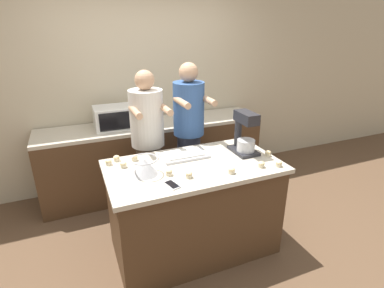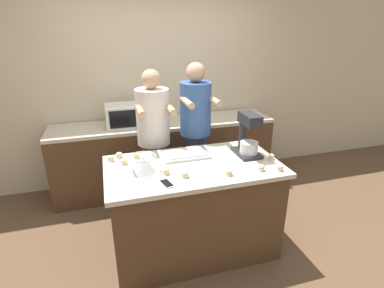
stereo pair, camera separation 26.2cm
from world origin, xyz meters
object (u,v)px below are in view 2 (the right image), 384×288
at_px(microwave_oven, 128,115).
at_px(cupcake_1, 119,155).
at_px(person_left, 154,144).
at_px(stand_mixer, 248,137).
at_px(baking_tray, 186,155).
at_px(cupcake_0, 124,161).
at_px(cupcake_2, 166,171).
at_px(mixing_bowl, 143,164).
at_px(cupcake_9, 261,168).
at_px(cupcake_4, 271,157).
at_px(cupcake_3, 136,155).
at_px(cell_phone, 167,184).
at_px(cupcake_7, 229,172).
at_px(cupcake_8, 280,168).
at_px(person_right, 195,137).
at_px(cupcake_5, 185,174).
at_px(cupcake_6, 111,158).

bearing_deg(microwave_oven, cupcake_1, -100.64).
xyz_separation_m(person_left, cupcake_1, (-0.38, -0.34, 0.07)).
height_order(stand_mixer, cupcake_1, stand_mixer).
height_order(baking_tray, cupcake_0, cupcake_0).
bearing_deg(cupcake_2, person_left, 87.59).
relative_size(mixing_bowl, cupcake_9, 4.12).
distance_m(microwave_oven, cupcake_4, 1.81).
bearing_deg(baking_tray, cupcake_3, 168.30).
relative_size(microwave_oven, cupcake_2, 9.56).
xyz_separation_m(cupcake_0, cupcake_2, (0.32, -0.29, 0.00)).
height_order(cell_phone, cupcake_7, cupcake_7).
xyz_separation_m(cupcake_1, cupcake_3, (0.15, -0.05, 0.00)).
height_order(cell_phone, cupcake_1, cupcake_1).
xyz_separation_m(cupcake_1, cupcake_8, (1.29, -0.66, 0.00)).
xyz_separation_m(stand_mixer, cupcake_7, (-0.33, -0.35, -0.15)).
bearing_deg(cupcake_2, cupcake_1, 128.04).
height_order(person_right, cell_phone, person_right).
height_order(stand_mixer, microwave_oven, stand_mixer).
bearing_deg(cupcake_5, cupcake_6, 138.94).
relative_size(stand_mixer, microwave_oven, 0.76).
height_order(microwave_oven, cupcake_6, microwave_oven).
xyz_separation_m(cupcake_1, cupcake_6, (-0.08, -0.06, 0.00)).
distance_m(stand_mixer, cupcake_1, 1.21).
bearing_deg(baking_tray, microwave_oven, 110.98).
bearing_deg(cupcake_2, cupcake_8, -12.67).
xyz_separation_m(cupcake_6, cupcake_8, (1.37, -0.60, 0.00)).
height_order(microwave_oven, cupcake_8, microwave_oven).
bearing_deg(cupcake_3, cell_phone, -73.57).
bearing_deg(cupcake_0, microwave_oven, 82.50).
bearing_deg(cupcake_6, cupcake_2, -42.35).
xyz_separation_m(microwave_oven, cupcake_8, (1.11, -1.61, -0.11)).
height_order(mixing_bowl, cupcake_6, mixing_bowl).
bearing_deg(cupcake_7, cupcake_9, 0.45).
height_order(baking_tray, cupcake_6, cupcake_6).
xyz_separation_m(mixing_bowl, cupcake_8, (1.11, -0.31, -0.05)).
bearing_deg(cupcake_5, cupcake_1, 131.54).
xyz_separation_m(person_left, cell_phone, (-0.07, -0.96, 0.04)).
height_order(cell_phone, cupcake_6, cupcake_6).
relative_size(baking_tray, cupcake_1, 7.76).
bearing_deg(microwave_oven, cupcake_6, -104.29).
bearing_deg(person_right, cupcake_9, -73.13).
bearing_deg(person_left, mixing_bowl, -106.88).
distance_m(cupcake_2, cupcake_7, 0.52).
relative_size(cupcake_6, cupcake_8, 1.00).
bearing_deg(cupcake_2, person_right, 57.87).
xyz_separation_m(cupcake_7, cupcake_8, (0.45, -0.04, 0.00)).
relative_size(cupcake_0, cupcake_5, 1.00).
height_order(mixing_bowl, baking_tray, mixing_bowl).
xyz_separation_m(person_left, baking_tray, (0.22, -0.49, 0.06)).
bearing_deg(cupcake_1, baking_tray, -13.74).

